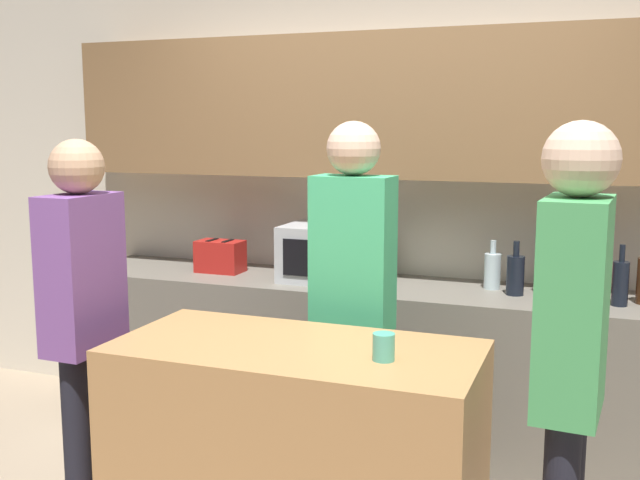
{
  "coord_description": "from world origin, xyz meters",
  "views": [
    {
      "loc": [
        1.02,
        -2.33,
        1.73
      ],
      "look_at": [
        0.01,
        0.34,
        1.29
      ],
      "focal_mm": 42.0,
      "sensor_mm": 36.0,
      "label": 1
    }
  ],
  "objects_px": {
    "bottle_5": "(620,282)",
    "bottle_2": "(543,272)",
    "bottle_3": "(568,272)",
    "person_right": "(571,349)",
    "cup_0": "(384,347)",
    "bottle_0": "(492,270)",
    "bottle_4": "(594,280)",
    "person_left": "(84,306)",
    "bottle_1": "(515,274)",
    "toaster": "(220,256)",
    "microwave": "(333,253)",
    "person_center": "(353,284)"
  },
  "relations": [
    {
      "from": "bottle_5",
      "to": "bottle_2",
      "type": "bearing_deg",
      "value": 158.27
    },
    {
      "from": "bottle_3",
      "to": "person_right",
      "type": "bearing_deg",
      "value": -87.3
    },
    {
      "from": "bottle_3",
      "to": "cup_0",
      "type": "distance_m",
      "value": 1.54
    },
    {
      "from": "bottle_0",
      "to": "bottle_4",
      "type": "bearing_deg",
      "value": -1.73
    },
    {
      "from": "bottle_5",
      "to": "person_left",
      "type": "xyz_separation_m",
      "value": [
        -2.06,
        -1.22,
        -0.01
      ]
    },
    {
      "from": "bottle_1",
      "to": "bottle_2",
      "type": "xyz_separation_m",
      "value": [
        0.13,
        0.08,
        0.01
      ]
    },
    {
      "from": "toaster",
      "to": "bottle_5",
      "type": "distance_m",
      "value": 2.12
    },
    {
      "from": "toaster",
      "to": "bottle_5",
      "type": "height_order",
      "value": "bottle_5"
    },
    {
      "from": "toaster",
      "to": "microwave",
      "type": "bearing_deg",
      "value": -0.13
    },
    {
      "from": "bottle_5",
      "to": "person_center",
      "type": "xyz_separation_m",
      "value": [
        -1.09,
        -0.66,
        0.04
      ]
    },
    {
      "from": "bottle_1",
      "to": "person_center",
      "type": "xyz_separation_m",
      "value": [
        -0.61,
        -0.71,
        0.05
      ]
    },
    {
      "from": "person_right",
      "to": "toaster",
      "type": "bearing_deg",
      "value": 59.01
    },
    {
      "from": "microwave",
      "to": "bottle_2",
      "type": "distance_m",
      "value": 1.09
    },
    {
      "from": "bottle_3",
      "to": "bottle_0",
      "type": "bearing_deg",
      "value": 177.88
    },
    {
      "from": "bottle_1",
      "to": "bottle_3",
      "type": "distance_m",
      "value": 0.26
    },
    {
      "from": "person_left",
      "to": "person_center",
      "type": "relative_size",
      "value": 0.96
    },
    {
      "from": "bottle_0",
      "to": "bottle_2",
      "type": "distance_m",
      "value": 0.25
    },
    {
      "from": "person_center",
      "to": "person_right",
      "type": "distance_m",
      "value": 1.13
    },
    {
      "from": "bottle_4",
      "to": "person_right",
      "type": "distance_m",
      "value": 1.46
    },
    {
      "from": "bottle_3",
      "to": "bottle_5",
      "type": "bearing_deg",
      "value": -31.62
    },
    {
      "from": "bottle_3",
      "to": "toaster",
      "type": "bearing_deg",
      "value": -177.48
    },
    {
      "from": "microwave",
      "to": "person_right",
      "type": "relative_size",
      "value": 0.3
    },
    {
      "from": "bottle_4",
      "to": "person_center",
      "type": "distance_m",
      "value": 1.26
    },
    {
      "from": "microwave",
      "to": "cup_0",
      "type": "relative_size",
      "value": 5.54
    },
    {
      "from": "cup_0",
      "to": "bottle_1",
      "type": "bearing_deg",
      "value": 78.04
    },
    {
      "from": "microwave",
      "to": "toaster",
      "type": "height_order",
      "value": "microwave"
    },
    {
      "from": "bottle_1",
      "to": "person_left",
      "type": "distance_m",
      "value": 2.03
    },
    {
      "from": "microwave",
      "to": "bottle_2",
      "type": "xyz_separation_m",
      "value": [
        1.08,
        0.08,
        -0.04
      ]
    },
    {
      "from": "bottle_1",
      "to": "bottle_2",
      "type": "bearing_deg",
      "value": 33.46
    },
    {
      "from": "bottle_5",
      "to": "person_center",
      "type": "height_order",
      "value": "person_center"
    },
    {
      "from": "microwave",
      "to": "toaster",
      "type": "xyz_separation_m",
      "value": [
        -0.68,
        0.0,
        -0.06
      ]
    },
    {
      "from": "person_center",
      "to": "person_right",
      "type": "relative_size",
      "value": 1.0
    },
    {
      "from": "toaster",
      "to": "person_left",
      "type": "distance_m",
      "value": 1.28
    },
    {
      "from": "person_right",
      "to": "person_center",
      "type": "bearing_deg",
      "value": 58.76
    },
    {
      "from": "person_center",
      "to": "person_left",
      "type": "bearing_deg",
      "value": 32.57
    },
    {
      "from": "bottle_4",
      "to": "bottle_3",
      "type": "bearing_deg",
      "value": 179.46
    },
    {
      "from": "bottle_0",
      "to": "bottle_2",
      "type": "relative_size",
      "value": 0.88
    },
    {
      "from": "bottle_1",
      "to": "person_right",
      "type": "height_order",
      "value": "person_right"
    },
    {
      "from": "toaster",
      "to": "bottle_2",
      "type": "distance_m",
      "value": 1.77
    },
    {
      "from": "bottle_3",
      "to": "microwave",
      "type": "bearing_deg",
      "value": -175.99
    },
    {
      "from": "microwave",
      "to": "bottle_2",
      "type": "bearing_deg",
      "value": 4.21
    },
    {
      "from": "toaster",
      "to": "cup_0",
      "type": "relative_size",
      "value": 2.77
    },
    {
      "from": "microwave",
      "to": "bottle_0",
      "type": "bearing_deg",
      "value": 6.71
    },
    {
      "from": "person_left",
      "to": "bottle_3",
      "type": "bearing_deg",
      "value": 128.14
    },
    {
      "from": "bottle_5",
      "to": "person_center",
      "type": "relative_size",
      "value": 0.16
    },
    {
      "from": "cup_0",
      "to": "person_center",
      "type": "bearing_deg",
      "value": 116.61
    },
    {
      "from": "bottle_5",
      "to": "person_right",
      "type": "relative_size",
      "value": 0.17
    },
    {
      "from": "toaster",
      "to": "bottle_4",
      "type": "bearing_deg",
      "value": 2.33
    },
    {
      "from": "bottle_2",
      "to": "bottle_1",
      "type": "bearing_deg",
      "value": -146.54
    },
    {
      "from": "bottle_0",
      "to": "person_left",
      "type": "relative_size",
      "value": 0.15
    }
  ]
}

